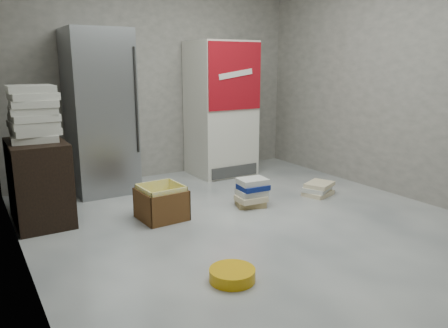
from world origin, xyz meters
TOP-DOWN VIEW (x-y plane):
  - ground at (0.00, 0.00)m, footprint 5.00×5.00m
  - room_shell at (0.00, 0.00)m, footprint 4.04×5.04m
  - steel_fridge at (-0.90, 2.13)m, footprint 0.70×0.72m
  - coke_cooler at (0.75, 2.12)m, footprint 0.80×0.73m
  - wood_shelf at (-1.73, 1.40)m, footprint 0.50×0.80m
  - supply_box_stack at (-1.72, 1.40)m, footprint 0.45×0.44m
  - phonebook_stack_main at (0.29, 0.71)m, footprint 0.37×0.32m
  - phonebook_stack_side at (1.19, 0.64)m, footprint 0.43×0.39m
  - cardboard_box at (-0.70, 0.86)m, footprint 0.45×0.45m
  - bucket_lid at (-0.78, -0.58)m, footprint 0.38×0.38m

SIDE VIEW (x-z plane):
  - ground at x=0.00m, z-range 0.00..0.00m
  - bucket_lid at x=-0.78m, z-range 0.00..0.09m
  - phonebook_stack_side at x=1.19m, z-range 0.00..0.15m
  - cardboard_box at x=-0.70m, z-range -0.03..0.31m
  - phonebook_stack_main at x=0.29m, z-range 0.00..0.30m
  - wood_shelf at x=-1.73m, z-range 0.00..0.80m
  - coke_cooler at x=0.75m, z-range 0.00..1.80m
  - steel_fridge at x=-0.90m, z-range 0.00..1.90m
  - supply_box_stack at x=-1.72m, z-range 0.80..1.32m
  - room_shell at x=0.00m, z-range 0.39..3.21m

